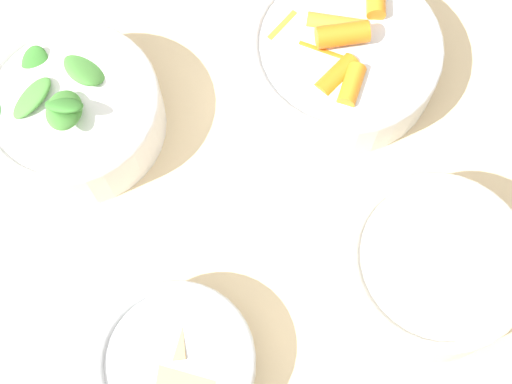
# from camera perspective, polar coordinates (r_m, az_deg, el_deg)

# --- Properties ---
(ground_plane) EXTENTS (10.00, 10.00, 0.00)m
(ground_plane) POSITION_cam_1_polar(r_m,az_deg,el_deg) (1.42, 0.52, -13.42)
(ground_plane) COLOR gray
(dining_table) EXTENTS (1.26, 1.09, 0.77)m
(dining_table) POSITION_cam_1_polar(r_m,az_deg,el_deg) (0.76, 0.95, -7.53)
(dining_table) COLOR beige
(dining_table) RESTS_ON ground_plane
(bowl_carrots) EXTENTS (0.19, 0.19, 0.07)m
(bowl_carrots) POSITION_cam_1_polar(r_m,az_deg,el_deg) (0.72, 6.98, 10.82)
(bowl_carrots) COLOR silver
(bowl_carrots) RESTS_ON dining_table
(bowl_greens) EXTENTS (0.17, 0.17, 0.09)m
(bowl_greens) POSITION_cam_1_polar(r_m,az_deg,el_deg) (0.70, -14.41, 6.31)
(bowl_greens) COLOR white
(bowl_greens) RESTS_ON dining_table
(bowl_beans_hotdog) EXTENTS (0.16, 0.16, 0.07)m
(bowl_beans_hotdog) POSITION_cam_1_polar(r_m,az_deg,el_deg) (0.65, 13.89, -5.94)
(bowl_beans_hotdog) COLOR silver
(bowl_beans_hotdog) RESTS_ON dining_table
(bowl_cookies) EXTENTS (0.14, 0.14, 0.05)m
(bowl_cookies) POSITION_cam_1_polar(r_m,az_deg,el_deg) (0.62, -6.42, -13.42)
(bowl_cookies) COLOR silver
(bowl_cookies) RESTS_ON dining_table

